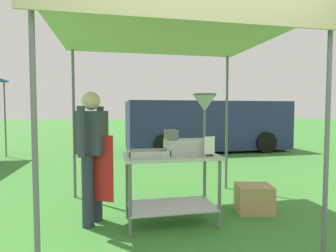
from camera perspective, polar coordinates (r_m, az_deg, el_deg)
The scene contains 9 objects.
ground_plane at distance 8.11m, azimuth -6.23°, elevation -6.65°, with size 70.00×70.00×0.00m, color #3D7F33.
stall_canopy at distance 3.58m, azimuth 0.35°, elevation 17.90°, with size 2.77×2.54×2.38m.
donut_cart at distance 3.46m, azimuth 0.68°, elevation -9.85°, with size 1.14×0.63×0.85m.
donut_tray at distance 3.31m, azimuth -3.93°, elevation -5.79°, with size 0.47×0.28×0.07m.
donut_fryer at distance 3.50m, azimuth 4.96°, elevation -0.88°, with size 0.64×0.29×0.75m.
menu_sign at distance 3.36m, azimuth 8.45°, elevation -4.38°, with size 0.13×0.05×0.23m.
vendor at distance 3.52m, azimuth -15.19°, elevation -4.79°, with size 0.46×0.51×1.61m.
supply_crate at distance 4.11m, azimuth 17.09°, elevation -13.93°, with size 0.54×0.47×0.37m.
van_navy at distance 9.72m, azimuth 7.98°, elevation 0.18°, with size 5.46×2.18×1.69m.
Camera 1 is at (-0.74, -1.96, 1.39)m, focal length 29.92 mm.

